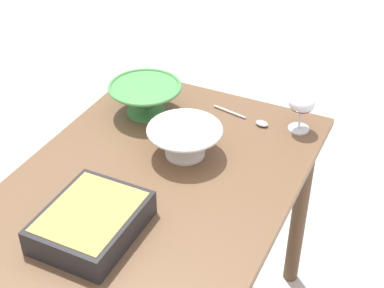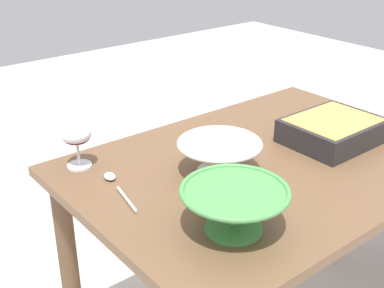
% 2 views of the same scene
% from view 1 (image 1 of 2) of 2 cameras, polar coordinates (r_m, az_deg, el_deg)
% --- Properties ---
extents(dining_table, '(1.12, 0.78, 0.75)m').
position_cam_1_polar(dining_table, '(1.73, -3.90, -6.90)').
color(dining_table, brown).
rests_on(dining_table, ground_plane).
extents(wine_glass, '(0.08, 0.08, 0.13)m').
position_cam_1_polar(wine_glass, '(1.84, 10.91, 3.83)').
color(wine_glass, white).
rests_on(wine_glass, dining_table).
extents(casserole_dish, '(0.28, 0.23, 0.07)m').
position_cam_1_polar(casserole_dish, '(1.49, -10.03, -7.55)').
color(casserole_dish, '#262628').
rests_on(casserole_dish, dining_table).
extents(mixing_bowl, '(0.23, 0.23, 0.10)m').
position_cam_1_polar(mixing_bowl, '(1.72, -0.72, 0.43)').
color(mixing_bowl, white).
rests_on(mixing_bowl, dining_table).
extents(small_bowl, '(0.25, 0.25, 0.11)m').
position_cam_1_polar(small_bowl, '(1.92, -4.68, 4.63)').
color(small_bowl, '#4C994C').
rests_on(small_bowl, dining_table).
extents(serving_spoon, '(0.06, 0.21, 0.01)m').
position_cam_1_polar(serving_spoon, '(1.91, 5.99, 2.42)').
color(serving_spoon, silver).
rests_on(serving_spoon, dining_table).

